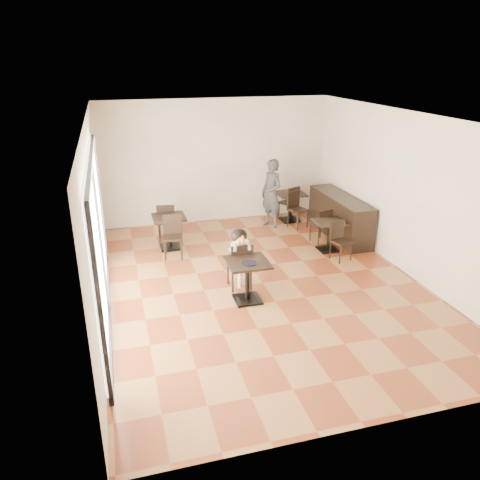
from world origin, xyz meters
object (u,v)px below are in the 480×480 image
object	(u,v)px
adult_patron	(271,194)
cafe_table_back	(290,207)
child	(239,259)
chair_left_b	(173,237)
child_chair	(239,265)
chair_mid_b	(342,242)
chair_left_a	(166,221)
child_table	(247,281)
chair_mid_a	(320,225)
cafe_table_mid	(329,236)
cafe_table_left	(170,232)
chair_back_b	(298,210)
chair_back_a	(288,203)

from	to	relation	value
adult_patron	cafe_table_back	size ratio (longest dim) A/B	2.29
child	chair_left_b	bearing A→B (deg)	119.66
child_chair	chair_mid_b	world-z (taller)	child_chair
cafe_table_back	chair_left_a	xyz separation A→B (m)	(-3.38, -0.53, 0.08)
child_table	child_chair	bearing A→B (deg)	90.00
cafe_table_back	chair_mid_a	xyz separation A→B (m)	(0.13, -1.64, 0.03)
chair_mid_a	chair_left_a	xyz separation A→B (m)	(-3.51, 1.11, 0.05)
child_chair	cafe_table_back	xyz separation A→B (m)	(2.36, 3.42, -0.09)
cafe_table_mid	chair_mid_b	distance (m)	0.56
child_chair	cafe_table_mid	distance (m)	2.75
child_table	child_chair	world-z (taller)	child_chair
cafe_table_mid	cafe_table_left	distance (m)	3.65
chair_back_b	chair_left_a	bearing A→B (deg)	156.37
cafe_table_left	chair_left_a	bearing A→B (deg)	90.00
child_chair	chair_left_a	size ratio (longest dim) A/B	1.01
child	cafe_table_back	xyz separation A→B (m)	(2.36, 3.42, -0.21)
chair_mid_b	chair_left_b	world-z (taller)	chair_left_b
child_chair	chair_left_b	size ratio (longest dim) A/B	1.01
cafe_table_mid	chair_left_a	distance (m)	3.85
child_table	chair_back_b	xyz separation A→B (m)	(2.36, 3.42, 0.07)
child	chair_mid_a	size ratio (longest dim) A/B	1.41
child	cafe_table_left	distance (m)	2.56
cafe_table_mid	chair_left_b	distance (m)	3.52
chair_left_a	chair_back_b	bearing A→B (deg)	-171.52
chair_mid_b	child	bearing A→B (deg)	-179.68
cafe_table_mid	chair_back_a	distance (m)	2.32
chair_mid_a	chair_back_b	xyz separation A→B (m)	(-0.13, 1.09, 0.04)
child_table	cafe_table_back	bearing A→B (deg)	59.20
adult_patron	chair_mid_a	distance (m)	1.62
child	cafe_table_back	world-z (taller)	child
child_table	adult_patron	xyz separation A→B (m)	(1.71, 3.67, 0.49)
chair_left_a	chair_back_a	distance (m)	3.45
adult_patron	cafe_table_left	world-z (taller)	adult_patron
chair_mid_a	cafe_table_back	bearing A→B (deg)	-100.49
chair_mid_a	child	bearing A→B (deg)	20.60
child_table	chair_mid_a	size ratio (longest dim) A/B	0.93
child	cafe_table_left	size ratio (longest dim) A/B	1.53
chair_back_b	cafe_table_mid	bearing A→B (deg)	-110.15
cafe_table_left	chair_left_a	size ratio (longest dim) A/B	0.83
child	chair_mid_b	world-z (taller)	child
child	chair_left_a	xyz separation A→B (m)	(-1.02, 2.89, -0.13)
child	chair_mid_b	bearing A→B (deg)	15.23
child_chair	cafe_table_back	size ratio (longest dim) A/B	1.22
cafe_table_left	cafe_table_back	distance (m)	3.55
child_chair	child	distance (m)	0.12
cafe_table_left	chair_mid_b	xyz separation A→B (m)	(3.51, -1.66, 0.03)
child_table	cafe_table_mid	bearing A→B (deg)	35.93
chair_left_b	child_table	bearing A→B (deg)	-57.60
child	chair_mid_a	bearing A→B (deg)	35.52
child_chair	chair_back_b	size ratio (longest dim) A/B	1.01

